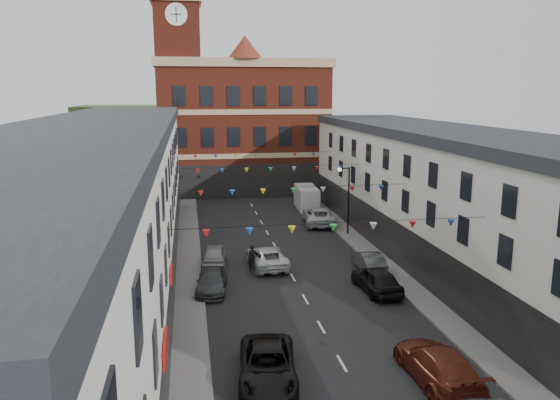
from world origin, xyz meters
TOP-DOWN VIEW (x-y plane):
  - ground at (0.00, 0.00)m, footprint 160.00×160.00m
  - pavement_left at (-6.90, 2.00)m, footprint 1.80×64.00m
  - pavement_right at (6.90, 2.00)m, footprint 1.80×64.00m
  - terrace_left at (-11.78, 1.00)m, footprint 8.40×56.00m
  - terrace_right at (11.78, 1.00)m, footprint 8.40×56.00m
  - civic_building at (0.00, 37.95)m, footprint 20.60×13.30m
  - clock_tower at (-7.50, 35.00)m, footprint 5.60×5.60m
  - distant_hill at (-4.00, 62.00)m, footprint 40.00×14.00m
  - street_lamp at (6.55, 14.00)m, footprint 1.10×0.36m
  - car_left_c at (-3.60, -8.93)m, footprint 3.06×5.56m
  - car_left_d at (-5.50, 2.33)m, footprint 2.33×4.63m
  - car_left_e at (-5.12, 7.13)m, footprint 2.15×4.40m
  - car_right_c at (3.60, -10.27)m, footprint 2.38×5.63m
  - car_right_d at (4.64, 0.48)m, footprint 2.27×4.88m
  - car_right_e at (5.50, 4.53)m, footprint 1.56×4.22m
  - car_right_f at (5.21, 18.24)m, footprint 3.45×6.20m
  - moving_car at (-1.36, 6.58)m, footprint 2.69×5.35m
  - white_van at (5.60, 25.43)m, footprint 2.29×5.36m
  - pedestrian at (-2.51, 5.73)m, footprint 0.71×0.48m

SIDE VIEW (x-z plane):
  - ground at x=0.00m, z-range 0.00..0.00m
  - pavement_left at x=-6.90m, z-range 0.00..0.15m
  - pavement_right at x=6.90m, z-range 0.00..0.15m
  - car_left_d at x=-5.50m, z-range 0.00..1.29m
  - car_right_e at x=5.50m, z-range 0.00..1.38m
  - car_left_e at x=-5.12m, z-range 0.00..1.44m
  - moving_car at x=-1.36m, z-range 0.00..1.45m
  - car_left_c at x=-3.60m, z-range 0.00..1.47m
  - car_right_d at x=4.64m, z-range 0.00..1.62m
  - car_right_c at x=3.60m, z-range 0.00..1.62m
  - car_right_f at x=5.21m, z-range 0.00..1.64m
  - pedestrian at x=-2.51m, z-range 0.00..1.90m
  - white_van at x=5.60m, z-range 0.00..2.33m
  - street_lamp at x=6.55m, z-range 0.90..6.90m
  - terrace_right at x=11.78m, z-range 0.00..9.70m
  - distant_hill at x=-4.00m, z-range 0.00..10.00m
  - terrace_left at x=-11.78m, z-range 0.00..10.70m
  - civic_building at x=0.00m, z-range -1.11..17.39m
  - clock_tower at x=-7.50m, z-range -0.07..29.93m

